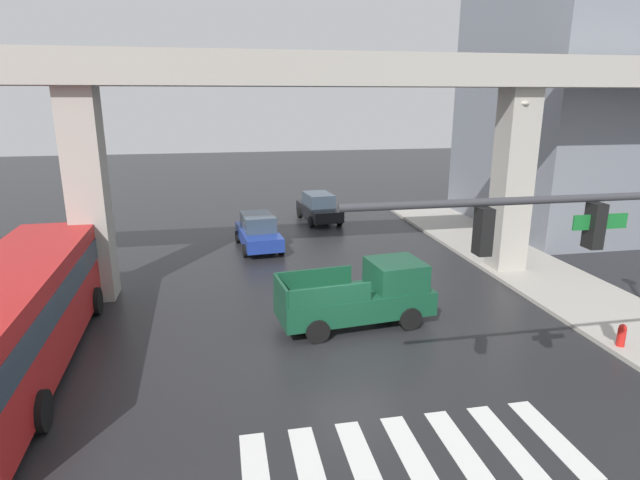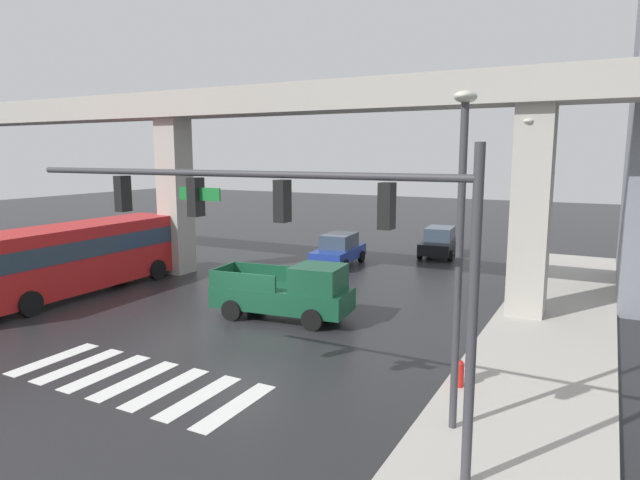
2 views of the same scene
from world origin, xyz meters
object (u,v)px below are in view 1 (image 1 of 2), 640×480
at_px(sedan_black, 319,208).
at_px(street_lamp_mid_block, 516,168).
at_px(sedan_blue, 258,232).
at_px(fire_hydrant, 621,337).
at_px(pickup_truck, 363,296).
at_px(city_bus, 15,314).

bearing_deg(sedan_black, street_lamp_mid_block, -61.37).
bearing_deg(sedan_blue, street_lamp_mid_block, -30.23).
bearing_deg(fire_hydrant, sedan_blue, 126.72).
bearing_deg(sedan_black, pickup_truck, -95.22).
distance_m(sedan_blue, fire_hydrant, 16.35).
bearing_deg(fire_hydrant, pickup_truck, 154.47).
xyz_separation_m(sedan_blue, street_lamp_mid_block, (10.17, -5.93, 3.70)).
height_order(city_bus, sedan_blue, city_bus).
bearing_deg(sedan_blue, fire_hydrant, -53.28).
relative_size(sedan_blue, sedan_black, 1.00).
xyz_separation_m(sedan_blue, fire_hydrant, (9.77, -13.10, -0.42)).
bearing_deg(sedan_blue, sedan_black, 51.89).
height_order(city_bus, street_lamp_mid_block, street_lamp_mid_block).
height_order(sedan_blue, fire_hydrant, sedan_blue).
bearing_deg(fire_hydrant, sedan_black, 107.24).
height_order(sedan_black, fire_hydrant, sedan_black).
relative_size(pickup_truck, sedan_black, 1.18).
height_order(sedan_blue, street_lamp_mid_block, street_lamp_mid_block).
distance_m(street_lamp_mid_block, fire_hydrant, 8.29).
xyz_separation_m(city_bus, street_lamp_mid_block, (17.54, 5.09, 2.83)).
distance_m(pickup_truck, sedan_black, 15.01).
height_order(street_lamp_mid_block, fire_hydrant, street_lamp_mid_block).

